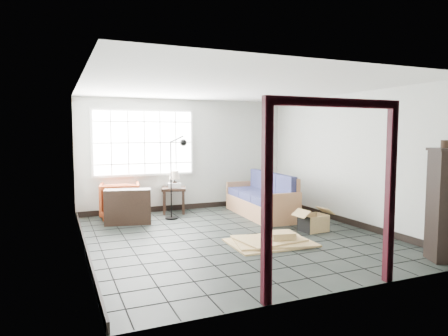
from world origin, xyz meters
name	(u,v)px	position (x,y,z in m)	size (l,w,h in m)	color
ground	(234,236)	(0.00, 0.00, 0.00)	(5.50, 5.50, 0.00)	black
room_shell	(233,141)	(0.00, 0.03, 1.68)	(5.02, 5.52, 2.61)	#AFB4AC
window_panel	(144,143)	(-1.00, 2.70, 1.60)	(2.32, 0.08, 1.52)	silver
doorway_trim	(334,172)	(0.00, -2.70, 1.38)	(1.80, 0.08, 2.20)	black
futon_sofa	(263,200)	(1.33, 1.36, 0.34)	(0.91, 2.17, 0.95)	#8B5F3F
armchair	(120,198)	(-1.61, 2.40, 0.42)	(0.82, 0.76, 0.84)	maroon
side_table	(174,192)	(-0.41, 2.40, 0.48)	(0.66, 0.66, 0.59)	black
table_lamp	(175,176)	(-0.38, 2.41, 0.85)	(0.30, 0.30, 0.38)	black
projector	(174,185)	(-0.40, 2.37, 0.64)	(0.33, 0.28, 0.10)	silver
floor_lamp	(177,175)	(-0.52, 1.75, 0.94)	(0.47, 0.37, 1.76)	black
console_shelf	(128,207)	(-1.56, 1.69, 0.35)	(0.96, 0.54, 0.70)	black
tall_shelf	(443,204)	(2.15, -2.40, 0.82)	(0.49, 0.54, 1.61)	black
pot	(446,144)	(2.20, -2.37, 1.66)	(0.19, 0.19, 0.11)	black
open_box	(313,223)	(1.51, -0.26, 0.15)	(0.78, 0.42, 0.42)	#9D7F4C
cardboard_pile	(272,240)	(0.38, -0.69, 0.05)	(1.38, 1.12, 0.20)	#9D7F4C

